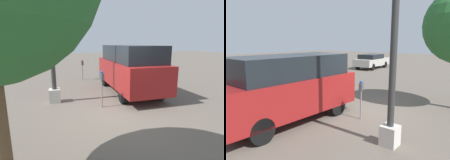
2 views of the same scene
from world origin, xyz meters
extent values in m
plane|color=#60564C|center=(0.00, 0.00, 0.00)|extent=(80.00, 80.00, 0.00)
cylinder|color=gray|center=(0.71, 0.50, 0.53)|extent=(0.05, 0.05, 1.06)
cube|color=#47474C|center=(0.71, 0.50, 1.19)|extent=(0.22, 0.15, 0.26)
sphere|color=navy|center=(0.71, 0.50, 1.34)|extent=(0.11, 0.11, 0.11)
cube|color=beige|center=(1.88, 2.19, 0.28)|extent=(0.44, 0.44, 0.55)
cylinder|color=#2D2D2D|center=(1.88, 2.19, 3.61)|extent=(0.18, 0.18, 6.12)
cube|color=maroon|center=(2.42, -1.33, 0.96)|extent=(5.09, 2.05, 1.17)
cube|color=black|center=(2.30, -1.33, 1.92)|extent=(4.08, 1.87, 0.75)
cylinder|color=black|center=(4.01, -0.53, 0.37)|extent=(0.75, 0.25, 0.75)
cylinder|color=black|center=(3.96, -2.21, 0.37)|extent=(0.75, 0.25, 0.75)
cylinder|color=black|center=(0.89, -0.45, 0.37)|extent=(0.75, 0.25, 0.75)
cylinder|color=black|center=(0.84, -2.12, 0.37)|extent=(0.75, 0.25, 0.75)
cube|color=#B7B2A8|center=(-12.32, -6.66, 0.66)|extent=(4.56, 2.04, 0.68)
cube|color=black|center=(-12.09, -6.65, 1.22)|extent=(2.54, 1.79, 0.44)
cube|color=orange|center=(-14.48, -7.36, 0.47)|extent=(0.09, 0.12, 0.20)
cylinder|color=black|center=(-13.67, -7.53, 0.32)|extent=(0.65, 0.25, 0.64)
cylinder|color=black|center=(-13.74, -5.92, 0.32)|extent=(0.65, 0.25, 0.64)
cylinder|color=black|center=(-10.89, -7.39, 0.32)|extent=(0.65, 0.25, 0.64)
cylinder|color=black|center=(-10.97, -5.79, 0.32)|extent=(0.65, 0.25, 0.64)
camera|label=1|loc=(-5.42, 2.05, 2.38)|focal=28.00mm
camera|label=2|loc=(7.00, 4.56, 2.77)|focal=35.00mm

